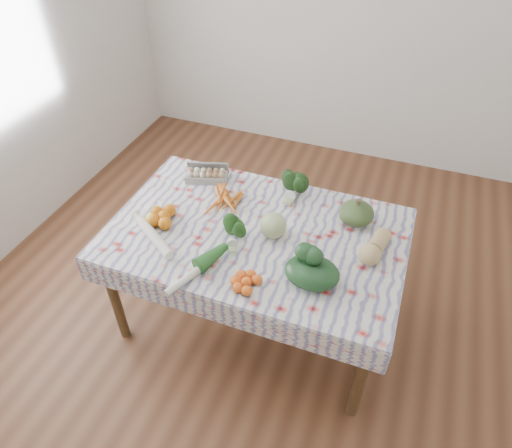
{
  "coord_description": "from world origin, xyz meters",
  "views": [
    {
      "loc": [
        0.67,
        -1.79,
        2.5
      ],
      "look_at": [
        0.0,
        0.0,
        0.82
      ],
      "focal_mm": 32.0,
      "sensor_mm": 36.0,
      "label": 1
    }
  ],
  "objects_px": {
    "egg_carton": "(206,176)",
    "grapefruit": "(308,255)",
    "dining_table": "(256,242)",
    "kabocha_squash": "(356,213)",
    "butternut_squash": "(375,246)",
    "cabbage": "(273,225)"
  },
  "relations": [
    {
      "from": "cabbage",
      "to": "dining_table",
      "type": "bearing_deg",
      "value": -176.97
    },
    {
      "from": "egg_carton",
      "to": "grapefruit",
      "type": "relative_size",
      "value": 2.33
    },
    {
      "from": "kabocha_squash",
      "to": "butternut_squash",
      "type": "height_order",
      "value": "kabocha_squash"
    },
    {
      "from": "dining_table",
      "to": "kabocha_squash",
      "type": "xyz_separation_m",
      "value": [
        0.51,
        0.28,
        0.15
      ]
    },
    {
      "from": "cabbage",
      "to": "kabocha_squash",
      "type": "bearing_deg",
      "value": 34.25
    },
    {
      "from": "egg_carton",
      "to": "cabbage",
      "type": "height_order",
      "value": "cabbage"
    },
    {
      "from": "grapefruit",
      "to": "cabbage",
      "type": "bearing_deg",
      "value": 149.82
    },
    {
      "from": "dining_table",
      "to": "kabocha_squash",
      "type": "distance_m",
      "value": 0.6
    },
    {
      "from": "egg_carton",
      "to": "butternut_squash",
      "type": "distance_m",
      "value": 1.16
    },
    {
      "from": "cabbage",
      "to": "grapefruit",
      "type": "height_order",
      "value": "cabbage"
    },
    {
      "from": "dining_table",
      "to": "egg_carton",
      "type": "height_order",
      "value": "egg_carton"
    },
    {
      "from": "grapefruit",
      "to": "kabocha_squash",
      "type": "bearing_deg",
      "value": 67.92
    },
    {
      "from": "egg_carton",
      "to": "butternut_squash",
      "type": "relative_size",
      "value": 1.05
    },
    {
      "from": "dining_table",
      "to": "kabocha_squash",
      "type": "height_order",
      "value": "kabocha_squash"
    },
    {
      "from": "butternut_squash",
      "to": "cabbage",
      "type": "bearing_deg",
      "value": -161.78
    },
    {
      "from": "egg_carton",
      "to": "cabbage",
      "type": "relative_size",
      "value": 1.81
    },
    {
      "from": "butternut_squash",
      "to": "grapefruit",
      "type": "distance_m",
      "value": 0.37
    },
    {
      "from": "kabocha_squash",
      "to": "cabbage",
      "type": "relative_size",
      "value": 1.36
    },
    {
      "from": "dining_table",
      "to": "cabbage",
      "type": "bearing_deg",
      "value": 3.03
    },
    {
      "from": "kabocha_squash",
      "to": "butternut_squash",
      "type": "bearing_deg",
      "value": -57.4
    },
    {
      "from": "cabbage",
      "to": "grapefruit",
      "type": "distance_m",
      "value": 0.28
    },
    {
      "from": "dining_table",
      "to": "grapefruit",
      "type": "bearing_deg",
      "value": -21.53
    }
  ]
}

